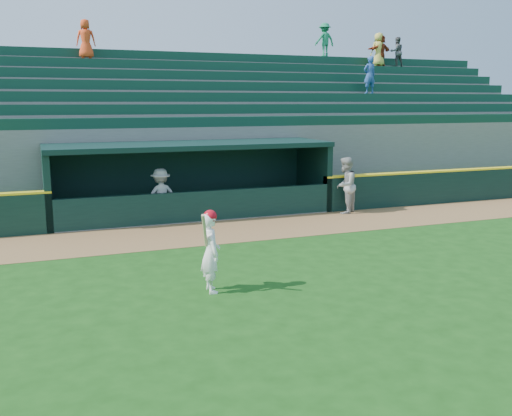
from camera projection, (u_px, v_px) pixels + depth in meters
The scene contains 9 objects.
ground at pixel (282, 279), 12.44m from camera, with size 120.00×120.00×0.00m, color #164310.
warning_track at pixel (216, 232), 16.94m from camera, with size 40.00×3.00×0.01m, color brown.
field_wall_right at pixel (498, 184), 22.68m from camera, with size 15.50×0.30×1.20m, color black.
wall_stripe_right at pixel (499, 168), 22.56m from camera, with size 15.50×0.32×0.06m, color yellow.
dugout_player_front at pixel (345, 185), 19.63m from camera, with size 0.95×0.74×1.95m, color #9F9F9A.
dugout_player_inside at pixel (161, 195), 18.21m from camera, with size 1.12×0.64×1.73m, color #ABABA6.
dugout at pixel (189, 174), 19.54m from camera, with size 9.40×2.80×2.46m.
stands at pixel (161, 137), 23.55m from camera, with size 34.50×6.25×7.55m.
batter_at_plate at pixel (211, 251), 11.47m from camera, with size 0.51×0.76×1.71m.
Camera 1 is at (-4.84, -10.94, 3.81)m, focal length 40.00 mm.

